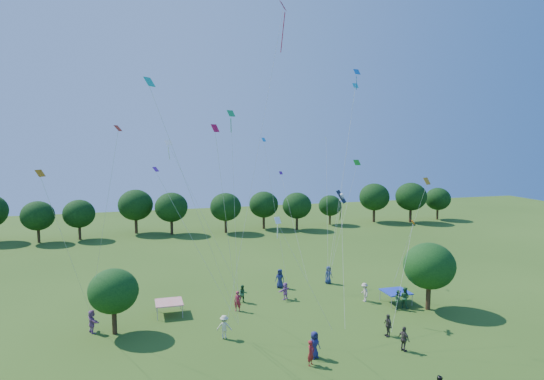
{
  "coord_description": "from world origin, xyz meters",
  "views": [
    {
      "loc": [
        -9.07,
        -17.45,
        14.69
      ],
      "look_at": [
        0.0,
        14.0,
        11.0
      ],
      "focal_mm": 32.0,
      "sensor_mm": 36.0,
      "label": 1
    }
  ],
  "objects_px": {
    "near_tree_north": "(113,291)",
    "tent_red_stripe": "(169,302)",
    "red_high_kite": "(274,60)",
    "tent_blue": "(396,292)",
    "pirate_kite": "(342,198)",
    "near_tree_east": "(429,266)"
  },
  "relations": [
    {
      "from": "pirate_kite",
      "to": "tent_red_stripe",
      "type": "bearing_deg",
      "value": 163.93
    },
    {
      "from": "near_tree_east",
      "to": "near_tree_north",
      "type": "bearing_deg",
      "value": 175.48
    },
    {
      "from": "tent_red_stripe",
      "to": "red_high_kite",
      "type": "xyz_separation_m",
      "value": [
        8.11,
        -3.11,
        19.38
      ]
    },
    {
      "from": "red_high_kite",
      "to": "tent_red_stripe",
      "type": "bearing_deg",
      "value": 159.03
    },
    {
      "from": "tent_red_stripe",
      "to": "tent_blue",
      "type": "bearing_deg",
      "value": -8.1
    },
    {
      "from": "near_tree_north",
      "to": "red_high_kite",
      "type": "distance_m",
      "value": 21.1
    },
    {
      "from": "tent_blue",
      "to": "near_tree_north",
      "type": "bearing_deg",
      "value": -179.75
    },
    {
      "from": "near_tree_north",
      "to": "red_high_kite",
      "type": "bearing_deg",
      "value": -1.15
    },
    {
      "from": "near_tree_east",
      "to": "tent_blue",
      "type": "relative_size",
      "value": 2.6
    },
    {
      "from": "near_tree_east",
      "to": "pirate_kite",
      "type": "relative_size",
      "value": 0.64
    },
    {
      "from": "tent_red_stripe",
      "to": "tent_blue",
      "type": "height_order",
      "value": "same"
    },
    {
      "from": "tent_blue",
      "to": "pirate_kite",
      "type": "xyz_separation_m",
      "value": [
        -5.86,
        -1.13,
        8.63
      ]
    },
    {
      "from": "near_tree_north",
      "to": "tent_red_stripe",
      "type": "distance_m",
      "value": 5.54
    },
    {
      "from": "near_tree_east",
      "to": "tent_red_stripe",
      "type": "height_order",
      "value": "near_tree_east"
    },
    {
      "from": "tent_red_stripe",
      "to": "pirate_kite",
      "type": "bearing_deg",
      "value": -16.07
    },
    {
      "from": "near_tree_north",
      "to": "tent_blue",
      "type": "height_order",
      "value": "near_tree_north"
    },
    {
      "from": "tent_red_stripe",
      "to": "near_tree_north",
      "type": "bearing_deg",
      "value": -145.64
    },
    {
      "from": "near_tree_north",
      "to": "tent_red_stripe",
      "type": "bearing_deg",
      "value": 34.36
    },
    {
      "from": "tent_blue",
      "to": "near_tree_east",
      "type": "bearing_deg",
      "value": -49.08
    },
    {
      "from": "pirate_kite",
      "to": "red_high_kite",
      "type": "height_order",
      "value": "red_high_kite"
    },
    {
      "from": "tent_blue",
      "to": "pirate_kite",
      "type": "relative_size",
      "value": 0.24
    },
    {
      "from": "near_tree_east",
      "to": "red_high_kite",
      "type": "xyz_separation_m",
      "value": [
        -13.09,
        1.76,
        16.64
      ]
    }
  ]
}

